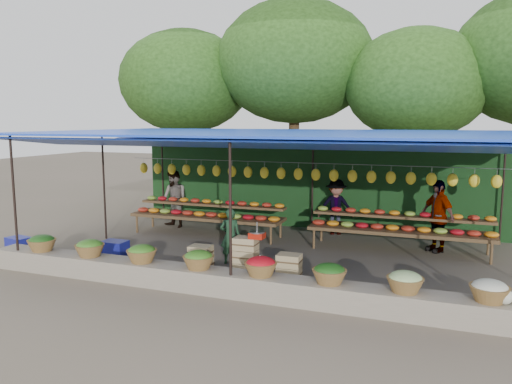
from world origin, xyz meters
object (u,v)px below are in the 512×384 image
(vendor_seated, at_px, (230,236))
(blue_crate_back, at_px, (115,248))
(blue_crate_front, at_px, (19,244))
(weighing_scale, at_px, (257,234))
(crate_counter, at_px, (244,260))

(vendor_seated, height_order, blue_crate_back, vendor_seated)
(vendor_seated, xyz_separation_m, blue_crate_back, (-2.75, -0.32, -0.44))
(vendor_seated, xyz_separation_m, blue_crate_front, (-5.17, -0.74, -0.45))
(vendor_seated, distance_m, blue_crate_back, 2.80)
(weighing_scale, bearing_deg, vendor_seated, 143.18)
(crate_counter, xyz_separation_m, blue_crate_front, (-5.75, -0.11, -0.15))
(blue_crate_front, height_order, blue_crate_back, blue_crate_back)
(weighing_scale, xyz_separation_m, blue_crate_front, (-6.02, -0.11, -0.69))
(weighing_scale, relative_size, blue_crate_front, 0.62)
(blue_crate_back, bearing_deg, crate_counter, -5.70)
(blue_crate_front, relative_size, blue_crate_back, 0.95)
(weighing_scale, relative_size, blue_crate_back, 0.59)
(crate_counter, xyz_separation_m, vendor_seated, (-0.58, 0.64, 0.29))
(crate_counter, relative_size, blue_crate_back, 4.22)
(blue_crate_back, bearing_deg, vendor_seated, 6.32)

